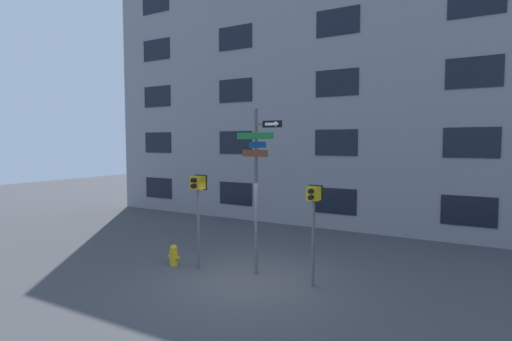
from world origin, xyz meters
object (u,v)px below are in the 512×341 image
(pedestrian_signal_left, at_px, (198,195))
(pedestrian_signal_right, at_px, (314,209))
(street_sign_pole, at_px, (258,177))
(fire_hydrant, at_px, (174,255))

(pedestrian_signal_left, distance_m, pedestrian_signal_right, 3.32)
(pedestrian_signal_right, bearing_deg, street_sign_pole, 177.25)
(street_sign_pole, height_order, pedestrian_signal_left, street_sign_pole)
(street_sign_pole, relative_size, pedestrian_signal_right, 1.77)
(pedestrian_signal_left, bearing_deg, street_sign_pole, 13.37)
(pedestrian_signal_right, bearing_deg, fire_hydrant, -174.45)
(pedestrian_signal_left, height_order, fire_hydrant, pedestrian_signal_left)
(street_sign_pole, bearing_deg, fire_hydrant, -169.24)
(street_sign_pole, xyz_separation_m, fire_hydrant, (-2.53, -0.48, -2.37))
(pedestrian_signal_left, xyz_separation_m, pedestrian_signal_right, (3.30, 0.32, -0.16))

